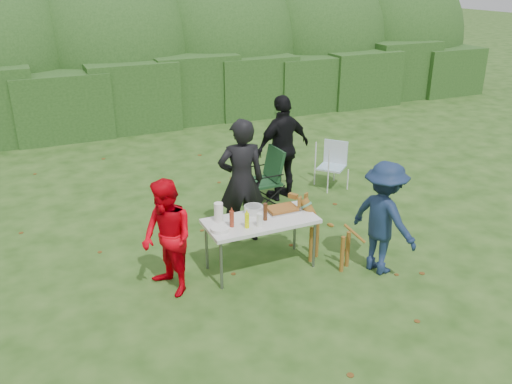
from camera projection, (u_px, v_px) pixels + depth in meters
name	position (u px, v px, depth m)	size (l,w,h in m)	color
ground	(266.00, 276.00, 7.32)	(80.00, 80.00, 0.00)	#1E4211
hedge_row	(131.00, 95.00, 13.72)	(22.00, 1.40, 1.70)	#23471C
shrub_backdrop	(116.00, 56.00, 14.78)	(20.00, 2.60, 3.20)	#3D6628
folding_table	(261.00, 223.00, 7.26)	(1.50, 0.70, 0.74)	silver
person_cook	(241.00, 181.00, 7.95)	(0.69, 0.45, 1.90)	black
person_red_jacket	(167.00, 238.00, 6.69)	(0.74, 0.57, 1.51)	red
person_black_puffy	(283.00, 148.00, 9.44)	(1.10, 0.46, 1.87)	black
child	(384.00, 218.00, 7.17)	(1.01, 0.58, 1.57)	#172747
dog	(330.00, 235.00, 7.44)	(0.96, 0.38, 0.91)	brown
camping_chair	(262.00, 179.00, 9.23)	(0.65, 0.65, 1.04)	#183C1F
lawn_chair	(332.00, 165.00, 10.10)	(0.51, 0.51, 0.87)	#4F9ABD
food_tray	(282.00, 210.00, 7.48)	(0.45, 0.30, 0.02)	#B7B7BA
focaccia_bread	(282.00, 208.00, 7.47)	(0.40, 0.26, 0.04)	#9A5A23
mustard_bottle	(247.00, 221.00, 6.97)	(0.06, 0.06, 0.20)	#EBF900
ketchup_bottle	(232.00, 219.00, 6.99)	(0.06, 0.06, 0.22)	maroon
beer_bottle	(265.00, 212.00, 7.17)	(0.06, 0.06, 0.24)	#47230F
paper_towel_roll	(219.00, 212.00, 7.13)	(0.12, 0.12, 0.26)	white
cup_stack	(260.00, 220.00, 7.01)	(0.08, 0.08, 0.18)	white
pasta_bowl	(254.00, 209.00, 7.41)	(0.26, 0.26, 0.10)	silver
plate_stack	(220.00, 229.00, 6.90)	(0.24, 0.24, 0.05)	white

